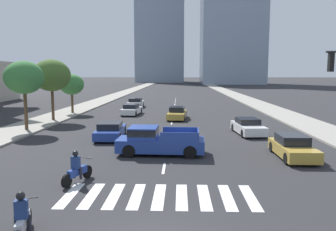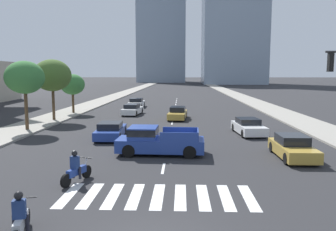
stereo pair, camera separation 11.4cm
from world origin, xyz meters
name	(u,v)px [view 1 (the left image)]	position (x,y,z in m)	size (l,w,h in m)	color
sidewalk_east	(286,115)	(12.94, 30.00, 0.07)	(4.00, 260.00, 0.15)	gray
sidewalk_west	(63,114)	(-12.94, 30.00, 0.07)	(4.00, 260.00, 0.15)	gray
crosswalk_near	(159,196)	(0.00, 3.96, 0.00)	(7.65, 2.89, 0.01)	silver
lane_divider_center	(173,113)	(0.00, 31.96, 0.00)	(0.14, 50.00, 0.01)	silver
motorcycle_lead	(77,170)	(-3.76, 5.50, 0.58)	(0.98, 2.02, 1.49)	black
motorcycle_third	(22,220)	(-3.79, 0.30, 0.58)	(0.87, 2.19, 1.49)	black
pickup_truck	(156,141)	(-0.59, 11.04, 0.81)	(5.28, 2.26, 1.67)	navy
sedan_white_0	(136,103)	(-5.55, 39.35, 0.61)	(2.02, 4.48, 1.32)	silver
sedan_gold_1	(177,113)	(0.50, 27.04, 0.60)	(2.12, 4.91, 1.30)	#B28E38
sedan_gold_2	(293,147)	(7.36, 10.46, 0.60)	(1.82, 4.29, 1.32)	#B28E38
sedan_white_3	(132,110)	(-4.89, 30.61, 0.59)	(2.16, 4.55, 1.27)	silver
sedan_white_4	(248,127)	(6.30, 18.14, 0.59)	(2.21, 4.56, 1.27)	silver
sedan_blue_5	(111,131)	(-4.40, 15.98, 0.58)	(2.04, 4.66, 1.23)	navy
street_tree_nearest	(24,78)	(-12.14, 18.85, 4.50)	(3.22, 3.22, 5.74)	#4C3823
street_tree_second	(52,75)	(-12.14, 24.93, 4.64)	(3.78, 3.78, 6.12)	#4C3823
street_tree_third	(72,85)	(-12.14, 31.20, 3.52)	(2.90, 2.90, 4.62)	#4C3823
office_tower_left_skyline	(161,1)	(-9.93, 179.70, 43.29)	(25.26, 27.79, 95.47)	#8C9EB2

